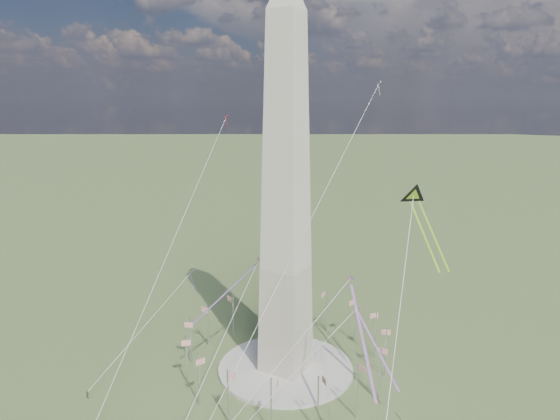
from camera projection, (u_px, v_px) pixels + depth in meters
The scene contains 12 objects.
ground at pixel (286, 369), 133.72m from camera, with size 2000.00×2000.00×0.00m, color #455A2D.
plaza at pixel (286, 368), 133.63m from camera, with size 36.00×36.00×0.80m, color beige.
washington_monument at pixel (286, 194), 123.19m from camera, with size 15.56×15.56×100.00m.
flagpole_ring at pixel (286, 344), 132.12m from camera, with size 54.40×54.40×13.00m.
person_west at pixel (88, 394), 120.74m from camera, with size 0.88×0.68×1.80m, color gray.
kite_delta_black at pixel (415, 200), 113.08m from camera, with size 15.26×17.40×15.58m.
kite_diamond_purple at pixel (193, 274), 144.73m from camera, with size 1.88×2.80×8.48m.
kite_streamer_left at pixel (358, 317), 102.36m from camera, with size 14.64×20.29×16.29m.
kite_streamer_mid at pixel (236, 282), 126.84m from camera, with size 9.26×18.48×13.57m.
kite_streamer_right at pixel (371, 337), 121.17m from camera, with size 16.08×12.70×13.29m.
kite_small_red at pixel (226, 119), 162.57m from camera, with size 1.15×1.79×3.98m.
kite_small_white at pixel (379, 85), 148.03m from camera, with size 1.05×1.77×4.22m.
Camera 1 is at (59.32, -105.56, 71.06)m, focal length 32.00 mm.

